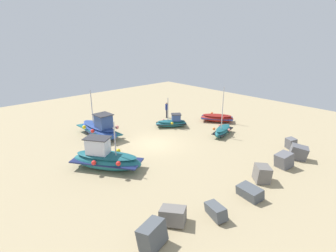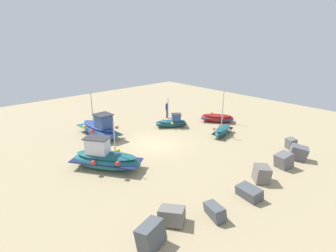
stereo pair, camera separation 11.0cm
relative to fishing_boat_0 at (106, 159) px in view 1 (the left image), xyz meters
The scene contains 8 objects.
ground_plane 5.45m from the fishing_boat_0, 167.70° to the right, with size 44.91×44.91×0.00m, color tan.
fishing_boat_0 is the anchor object (origin of this frame).
fishing_boat_1 10.08m from the fishing_boat_0, 160.36° to the right, with size 3.20×2.81×3.00m.
fishing_boat_2 14.19m from the fishing_boat_0, behind, with size 3.08×3.56×3.80m.
fishing_boat_3 6.59m from the fishing_boat_0, 115.60° to the right, with size 2.42×5.30×4.19m.
fishing_boat_4 11.38m from the fishing_boat_0, behind, with size 3.18×1.81×2.67m.
person_walking 12.68m from the fishing_boat_0, 151.81° to the right, with size 0.32×0.32×1.77m.
breakwater_rocks 9.45m from the fishing_boat_0, 121.26° to the left, with size 16.34×3.00×1.29m.
Camera 1 is at (13.68, 16.60, 8.91)m, focal length 29.18 mm.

